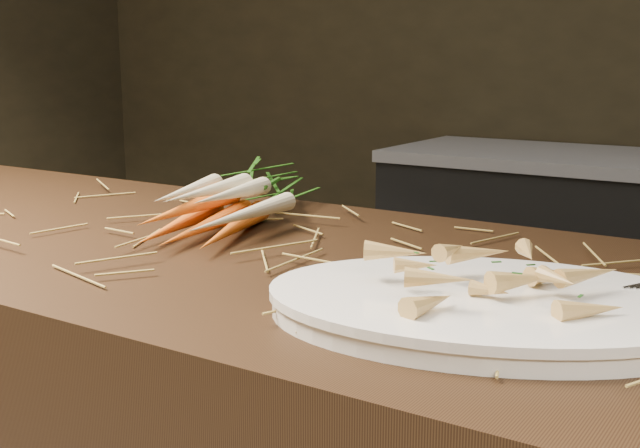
{
  "coord_description": "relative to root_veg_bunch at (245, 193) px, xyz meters",
  "views": [
    {
      "loc": [
        0.75,
        -0.55,
        1.16
      ],
      "look_at": [
        0.23,
        0.25,
        0.96
      ],
      "focal_mm": 45.0,
      "sensor_mm": 36.0,
      "label": 1
    }
  ],
  "objects": [
    {
      "name": "straw_bedding",
      "position": [
        0.05,
        -0.15,
        -0.04
      ],
      "size": [
        1.4,
        0.6,
        0.02
      ],
      "primitive_type": null,
      "color": "olive",
      "rests_on": "main_counter"
    },
    {
      "name": "root_veg_bunch",
      "position": [
        0.0,
        0.0,
        0.0
      ],
      "size": [
        0.27,
        0.51,
        0.09
      ],
      "rotation": [
        0.0,
        0.0,
        0.25
      ],
      "color": "#E8571B",
      "rests_on": "main_counter"
    },
    {
      "name": "serving_platter",
      "position": [
        0.52,
        -0.27,
        -0.03
      ],
      "size": [
        0.52,
        0.43,
        0.02
      ],
      "primitive_type": null,
      "rotation": [
        0.0,
        0.0,
        0.35
      ],
      "color": "white",
      "rests_on": "main_counter"
    },
    {
      "name": "roasted_veg_heap",
      "position": [
        0.52,
        -0.27,
        0.0
      ],
      "size": [
        0.26,
        0.22,
        0.05
      ],
      "primitive_type": null,
      "rotation": [
        0.0,
        0.0,
        0.35
      ],
      "color": "#AC8842",
      "rests_on": "serving_platter"
    }
  ]
}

